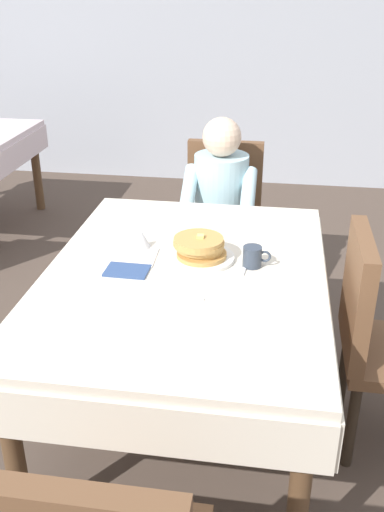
{
  "coord_description": "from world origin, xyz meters",
  "views": [
    {
      "loc": [
        0.33,
        -2.0,
        1.79
      ],
      "look_at": [
        0.02,
        0.03,
        0.79
      ],
      "focal_mm": 40.52,
      "sensor_mm": 36.0,
      "label": 1
    }
  ],
  "objects": [
    {
      "name": "breakfast_stack",
      "position": [
        0.04,
        0.11,
        0.8
      ],
      "size": [
        0.22,
        0.21,
        0.09
      ],
      "color": "tan",
      "rests_on": "plate_breakfast"
    },
    {
      "name": "ground_plane",
      "position": [
        0.0,
        0.0,
        0.0
      ],
      "size": [
        14.0,
        14.0,
        0.0
      ],
      "primitive_type": "plane",
      "color": "brown"
    },
    {
      "name": "napkin_folded",
      "position": [
        -0.22,
        -0.04,
        0.74
      ],
      "size": [
        0.17,
        0.12,
        0.01
      ],
      "primitive_type": "cube",
      "rotation": [
        0.0,
        0.0,
        -0.02
      ],
      "color": "#334C7F",
      "rests_on": "dining_table_main"
    },
    {
      "name": "back_wall",
      "position": [
        0.0,
        3.4,
        1.6
      ],
      "size": [
        12.0,
        0.16,
        3.2
      ],
      "primitive_type": "cube",
      "color": "#B2B7C1",
      "rests_on": "ground"
    },
    {
      "name": "syrup_pitcher",
      "position": [
        -0.22,
        0.19,
        0.78
      ],
      "size": [
        0.08,
        0.08,
        0.07
      ],
      "color": "silver",
      "rests_on": "dining_table_main"
    },
    {
      "name": "plate_breakfast",
      "position": [
        0.05,
        0.11,
        0.75
      ],
      "size": [
        0.28,
        0.28,
        0.02
      ],
      "primitive_type": "cylinder",
      "color": "white",
      "rests_on": "dining_table_main"
    },
    {
      "name": "spoon_near_edge",
      "position": [
        0.03,
        -0.22,
        0.74
      ],
      "size": [
        0.15,
        0.02,
        0.0
      ],
      "primitive_type": "cube",
      "rotation": [
        0.0,
        0.0,
        0.07
      ],
      "color": "silver",
      "rests_on": "dining_table_main"
    },
    {
      "name": "fork_left_of_plate",
      "position": [
        -0.14,
        0.09,
        0.74
      ],
      "size": [
        0.02,
        0.18,
        0.0
      ],
      "primitive_type": "cube",
      "rotation": [
        0.0,
        0.0,
        1.61
      ],
      "color": "silver",
      "rests_on": "dining_table_main"
    },
    {
      "name": "knife_right_of_plate",
      "position": [
        0.24,
        0.09,
        0.74
      ],
      "size": [
        0.03,
        0.2,
        0.0
      ],
      "primitive_type": "cube",
      "rotation": [
        0.0,
        0.0,
        1.48
      ],
      "color": "silver",
      "rests_on": "dining_table_main"
    },
    {
      "name": "cup_coffee",
      "position": [
        0.26,
        0.08,
        0.78
      ],
      "size": [
        0.11,
        0.08,
        0.08
      ],
      "color": "#333D4C",
      "rests_on": "dining_table_main"
    },
    {
      "name": "chair_diner",
      "position": [
        0.03,
        1.17,
        0.53
      ],
      "size": [
        0.44,
        0.45,
        0.93
      ],
      "rotation": [
        0.0,
        0.0,
        3.14
      ],
      "color": "brown",
      "rests_on": "ground"
    },
    {
      "name": "diner_person",
      "position": [
        0.03,
        1.01,
        0.67
      ],
      "size": [
        0.4,
        0.43,
        1.12
      ],
      "rotation": [
        0.0,
        0.0,
        3.14
      ],
      "color": "silver",
      "rests_on": "ground"
    },
    {
      "name": "dining_table_main",
      "position": [
        0.0,
        0.0,
        0.65
      ],
      "size": [
        1.12,
        1.52,
        0.74
      ],
      "color": "silver",
      "rests_on": "ground"
    },
    {
      "name": "chair_right_side",
      "position": [
        0.77,
        0.0,
        0.53
      ],
      "size": [
        0.45,
        0.44,
        0.93
      ],
      "rotation": [
        0.0,
        0.0,
        -1.57
      ],
      "color": "brown",
      "rests_on": "ground"
    }
  ]
}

